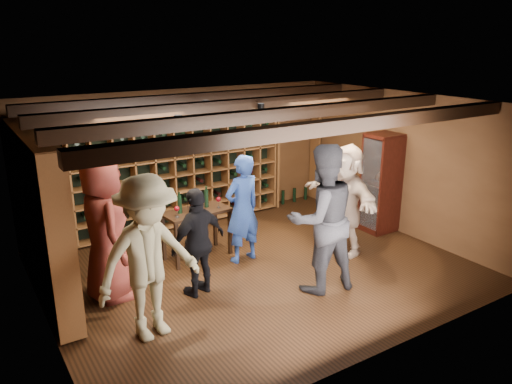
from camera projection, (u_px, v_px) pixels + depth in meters
ground at (258, 269)px, 7.58m from camera, size 6.00×6.00×0.00m
room_shell at (256, 109)px, 6.90m from camera, size 6.00×6.00×6.00m
wine_rack_back at (163, 168)px, 8.85m from camera, size 4.65×0.30×2.20m
wine_rack_left at (40, 217)px, 6.46m from camera, size 0.30×2.65×2.20m
crate_shelf at (296, 129)px, 10.22m from camera, size 1.20×0.32×2.07m
display_cabinet at (381, 185)px, 8.87m from camera, size 0.55×0.50×1.75m
man_blue_shirt at (242, 209)px, 7.65m from camera, size 0.67×0.48×1.71m
man_grey_suit at (322, 219)px, 6.72m from camera, size 1.11×0.92×2.06m
guest_red_floral at (105, 228)px, 6.49m from camera, size 0.69×1.01×1.99m
guest_woman_black at (198, 242)px, 6.66m from camera, size 0.95×0.59×1.51m
guest_khaki at (148, 259)px, 5.63m from camera, size 1.36×0.91×1.97m
guest_beige at (345, 199)px, 7.98m from camera, size 0.60×1.68×1.79m
tasting_table at (196, 215)px, 7.80m from camera, size 1.09×0.61×1.07m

